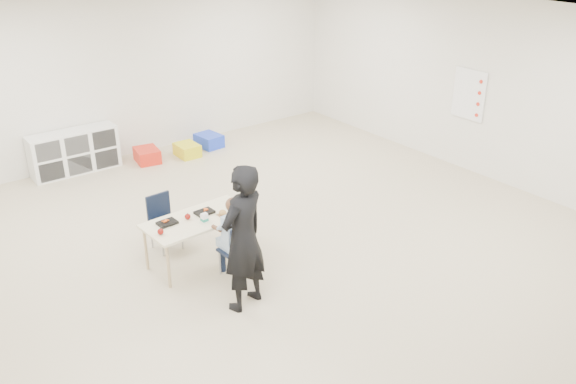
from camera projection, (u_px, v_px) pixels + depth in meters
room at (294, 151)px, 7.00m from camera, size 9.00×9.02×2.80m
table at (200, 240)px, 7.35m from camera, size 1.32×0.71×0.59m
chair_near at (236, 249)px, 7.04m from camera, size 0.36×0.34×0.71m
chair_far at (166, 223)px, 7.61m from camera, size 0.36×0.34×0.71m
child at (235, 234)px, 6.95m from camera, size 0.50×0.50×1.11m
lunch_tray_near at (204, 212)px, 7.34m from camera, size 0.23×0.17×0.03m
lunch_tray_far at (167, 223)px, 7.09m from camera, size 0.23×0.17×0.03m
milk_carton at (204, 218)px, 7.13m from camera, size 0.07×0.07×0.10m
bread_roll at (223, 213)px, 7.29m from camera, size 0.09×0.09×0.07m
apple_near at (188, 217)px, 7.19m from camera, size 0.07×0.07×0.07m
apple_far at (160, 232)px, 6.85m from camera, size 0.07×0.07×0.07m
cubby_shelf at (74, 152)px, 9.88m from camera, size 1.40×0.40×0.70m
rules_poster at (469, 94)px, 9.67m from camera, size 0.02×0.60×0.80m
adult at (243, 238)px, 6.31m from camera, size 0.68×0.55×1.64m
bin_red at (147, 155)px, 10.37m from camera, size 0.44×0.53×0.23m
bin_yellow at (187, 150)px, 10.62m from camera, size 0.35×0.45×0.22m
bin_blue at (209, 141)px, 11.03m from camera, size 0.42×0.51×0.23m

